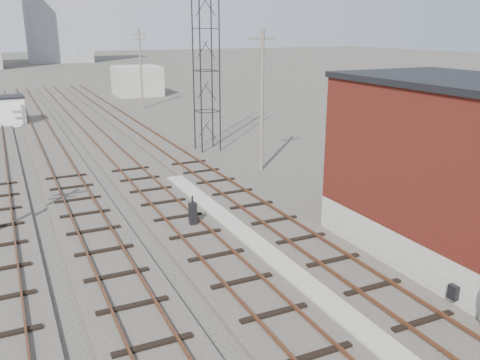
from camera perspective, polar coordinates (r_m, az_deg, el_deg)
ground at (r=62.02m, az=-17.18°, el=7.59°), size 320.00×320.00×0.00m
track_right at (r=42.23m, az=-9.46°, el=4.27°), size 3.20×90.00×0.39m
track_mid_right at (r=41.36m, az=-14.79°, el=3.67°), size 3.20×90.00×0.39m
track_mid_left at (r=40.86m, az=-20.30°, el=3.03°), size 3.20×90.00×0.39m
platform_curb at (r=19.50m, az=5.87°, el=-10.56°), size 0.90×28.00×0.26m
lattice_tower at (r=38.47m, az=-3.85°, el=14.38°), size 1.60×1.60×15.00m
utility_pole_right_a at (r=32.77m, az=2.48°, el=9.25°), size 1.80×0.24×9.00m
utility_pole_right_b at (r=60.81m, az=-11.10°, el=12.40°), size 1.80×0.24×9.00m
apartment_right at (r=151.71m, az=-19.94°, el=17.25°), size 16.00×12.00×26.00m
shed_right at (r=73.25m, az=-11.47°, el=10.86°), size 6.00×6.00×4.00m
switch_stand at (r=23.87m, az=-5.32°, el=-3.83°), size 0.36×0.36×1.47m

